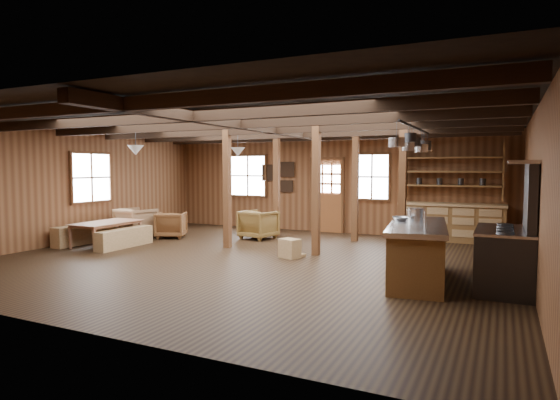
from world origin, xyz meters
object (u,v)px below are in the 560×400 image
object	(u,v)px
dining_table	(108,234)
armchair_c	(136,223)
armchair_a	(171,225)
armchair_b	(259,224)
kitchen_island	(417,252)
commercial_range	(508,249)

from	to	relation	value
dining_table	armchair_c	bearing A→B (deg)	12.90
armchair_a	armchair_b	distance (m)	2.33
dining_table	armchair_b	bearing A→B (deg)	-47.94
kitchen_island	armchair_b	distance (m)	5.30
dining_table	armchair_c	xyz separation A→B (m)	(-0.30, 1.28, 0.11)
commercial_range	kitchen_island	bearing A→B (deg)	177.73
dining_table	armchair_a	xyz separation A→B (m)	(0.55, 1.66, 0.06)
armchair_b	armchair_c	xyz separation A→B (m)	(-3.03, -1.21, 0.02)
kitchen_island	armchair_b	bearing A→B (deg)	140.11
kitchen_island	armchair_a	size ratio (longest dim) A/B	3.47
commercial_range	armchair_c	distance (m)	9.01
armchair_b	armchair_c	distance (m)	3.26
dining_table	kitchen_island	bearing A→B (deg)	-93.04
commercial_range	armchair_b	distance (m)	6.50
kitchen_island	armchair_b	xyz separation A→B (m)	(-4.48, 2.84, -0.10)
kitchen_island	dining_table	size ratio (longest dim) A/B	1.61
armchair_b	armchair_c	world-z (taller)	armchair_c
kitchen_island	armchair_a	xyz separation A→B (m)	(-6.66, 2.01, -0.14)
commercial_range	armchair_a	distance (m)	8.26
commercial_range	armchair_c	xyz separation A→B (m)	(-8.85, 1.68, -0.24)
kitchen_island	commercial_range	size ratio (longest dim) A/B	1.33
armchair_b	armchair_c	bearing A→B (deg)	33.52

